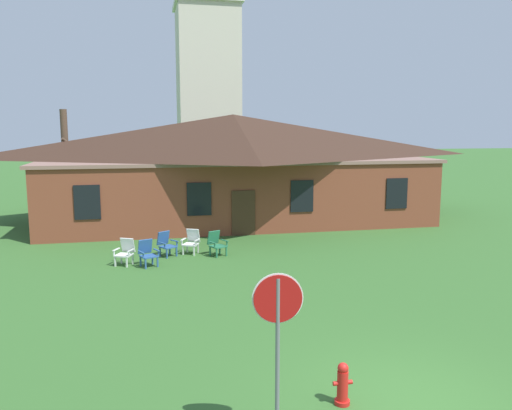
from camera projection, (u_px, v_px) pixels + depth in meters
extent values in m
plane|color=#336028|center=(413.00, 400.00, 9.46)|extent=(200.00, 200.00, 0.00)
cube|color=brown|center=(234.00, 188.00, 28.57)|extent=(19.29, 10.00, 3.20)
cube|color=#8C6458|center=(233.00, 158.00, 28.32)|extent=(19.68, 10.20, 0.16)
pyramid|color=#382319|center=(233.00, 136.00, 28.13)|extent=(20.06, 10.40, 2.29)
cube|color=black|center=(87.00, 202.00, 22.20)|extent=(1.10, 0.06, 1.50)
cube|color=black|center=(199.00, 199.00, 23.18)|extent=(1.10, 0.06, 1.50)
cube|color=black|center=(302.00, 196.00, 24.17)|extent=(1.10, 0.06, 1.50)
cube|color=black|center=(397.00, 193.00, 25.16)|extent=(1.10, 0.06, 1.50)
cube|color=#422819|center=(243.00, 213.00, 23.70)|extent=(1.10, 0.06, 2.10)
cube|color=beige|center=(208.00, 99.00, 42.03)|extent=(4.80, 4.80, 14.40)
cube|color=silver|center=(207.00, 5.00, 40.92)|extent=(5.18, 5.18, 0.36)
cylinder|color=slate|center=(277.00, 361.00, 8.09)|extent=(0.07, 0.07, 2.68)
cylinder|color=white|center=(278.00, 298.00, 7.95)|extent=(0.80, 0.10, 0.81)
cylinder|color=#B71414|center=(278.00, 299.00, 7.92)|extent=(0.76, 0.10, 0.76)
cube|color=silver|center=(127.00, 262.00, 18.40)|extent=(0.07, 0.07, 0.36)
cube|color=silver|center=(115.00, 262.00, 18.51)|extent=(0.07, 0.07, 0.36)
cube|color=silver|center=(133.00, 259.00, 18.82)|extent=(0.07, 0.07, 0.36)
cube|color=silver|center=(121.00, 259.00, 18.94)|extent=(0.07, 0.07, 0.36)
cube|color=silver|center=(124.00, 255.00, 18.64)|extent=(0.71, 0.71, 0.05)
cube|color=silver|center=(128.00, 245.00, 18.89)|extent=(0.54, 0.40, 0.54)
cube|color=silver|center=(131.00, 250.00, 18.52)|extent=(0.26, 0.45, 0.03)
cube|color=silver|center=(129.00, 254.00, 18.38)|extent=(0.05, 0.05, 0.22)
cube|color=silver|center=(116.00, 249.00, 18.66)|extent=(0.26, 0.45, 0.03)
cube|color=silver|center=(114.00, 253.00, 18.52)|extent=(0.05, 0.05, 0.22)
cube|color=#2D5693|center=(158.00, 262.00, 18.45)|extent=(0.07, 0.07, 0.36)
cube|color=#2D5693|center=(146.00, 264.00, 18.19)|extent=(0.07, 0.07, 0.36)
cube|color=#2D5693|center=(152.00, 260.00, 18.81)|extent=(0.07, 0.07, 0.36)
cube|color=#2D5693|center=(141.00, 261.00, 18.55)|extent=(0.07, 0.07, 0.36)
cube|color=#2D5693|center=(149.00, 256.00, 18.47)|extent=(0.70, 0.69, 0.05)
cube|color=#2D5693|center=(145.00, 246.00, 18.68)|extent=(0.55, 0.38, 0.54)
cube|color=#2D5693|center=(156.00, 250.00, 18.59)|extent=(0.24, 0.45, 0.03)
cube|color=#2D5693|center=(158.00, 254.00, 18.48)|extent=(0.05, 0.05, 0.22)
cube|color=#2D5693|center=(141.00, 252.00, 18.26)|extent=(0.24, 0.45, 0.03)
cube|color=#2D5693|center=(143.00, 256.00, 18.14)|extent=(0.05, 0.05, 0.22)
cube|color=#2D5693|center=(176.00, 252.00, 19.98)|extent=(0.07, 0.07, 0.36)
cube|color=#2D5693|center=(167.00, 254.00, 19.65)|extent=(0.07, 0.07, 0.36)
cube|color=#2D5693|center=(170.00, 250.00, 20.28)|extent=(0.07, 0.07, 0.36)
cube|color=#2D5693|center=(160.00, 252.00, 19.96)|extent=(0.07, 0.07, 0.36)
cube|color=#2D5693|center=(168.00, 247.00, 19.94)|extent=(0.74, 0.73, 0.05)
cube|color=#2D5693|center=(163.00, 238.00, 20.11)|extent=(0.53, 0.44, 0.54)
cube|color=#2D5693|center=(174.00, 241.00, 20.10)|extent=(0.31, 0.42, 0.03)
cube|color=#2D5693|center=(177.00, 244.00, 20.00)|extent=(0.06, 0.06, 0.22)
cube|color=#2D5693|center=(162.00, 243.00, 19.69)|extent=(0.31, 0.42, 0.03)
cube|color=#2D5693|center=(165.00, 247.00, 19.59)|extent=(0.06, 0.06, 0.22)
cube|color=silver|center=(194.00, 251.00, 20.09)|extent=(0.07, 0.07, 0.36)
cube|color=silver|center=(183.00, 250.00, 20.20)|extent=(0.07, 0.07, 0.36)
cube|color=silver|center=(198.00, 249.00, 20.51)|extent=(0.07, 0.07, 0.36)
cube|color=silver|center=(187.00, 248.00, 20.63)|extent=(0.07, 0.07, 0.36)
cube|color=silver|center=(191.00, 244.00, 20.33)|extent=(0.71, 0.71, 0.05)
cube|color=silver|center=(193.00, 235.00, 20.58)|extent=(0.54, 0.40, 0.54)
cube|color=silver|center=(197.00, 240.00, 20.21)|extent=(0.26, 0.45, 0.03)
cube|color=silver|center=(196.00, 244.00, 20.07)|extent=(0.05, 0.05, 0.22)
cube|color=silver|center=(183.00, 239.00, 20.35)|extent=(0.26, 0.45, 0.03)
cube|color=silver|center=(182.00, 243.00, 20.21)|extent=(0.05, 0.05, 0.22)
cube|color=#28704C|center=(226.00, 252.00, 20.01)|extent=(0.07, 0.07, 0.36)
cube|color=#28704C|center=(217.00, 253.00, 19.73)|extent=(0.07, 0.07, 0.36)
cube|color=#28704C|center=(220.00, 249.00, 20.35)|extent=(0.07, 0.07, 0.36)
cube|color=#28704C|center=(210.00, 251.00, 20.06)|extent=(0.07, 0.07, 0.36)
cube|color=#28704C|center=(218.00, 246.00, 20.01)|extent=(0.72, 0.71, 0.05)
cube|color=#28704C|center=(213.00, 237.00, 20.20)|extent=(0.54, 0.41, 0.54)
cube|color=#28704C|center=(224.00, 240.00, 20.15)|extent=(0.27, 0.44, 0.03)
cube|color=#28704C|center=(227.00, 244.00, 20.04)|extent=(0.05, 0.05, 0.22)
cube|color=#28704C|center=(212.00, 242.00, 19.78)|extent=(0.27, 0.44, 0.03)
cube|color=#28704C|center=(215.00, 246.00, 19.68)|extent=(0.05, 0.05, 0.22)
cylinder|color=brown|center=(66.00, 165.00, 27.38)|extent=(0.36, 0.36, 5.89)
cylinder|color=brown|center=(69.00, 145.00, 26.97)|extent=(0.81, 0.73, 0.79)
cylinder|color=brown|center=(60.00, 155.00, 27.72)|extent=(1.19, 0.88, 1.01)
cylinder|color=brown|center=(71.00, 155.00, 27.19)|extent=(0.55, 0.82, 1.20)
cylinder|color=brown|center=(57.00, 151.00, 27.59)|extent=(1.05, 1.13, 1.02)
cylinder|color=red|center=(342.00, 402.00, 9.33)|extent=(0.28, 0.28, 0.08)
cylinder|color=red|center=(343.00, 386.00, 9.29)|extent=(0.20, 0.20, 0.55)
sphere|color=red|center=(343.00, 368.00, 9.24)|extent=(0.20, 0.20, 0.20)
cylinder|color=red|center=(336.00, 384.00, 9.25)|extent=(0.10, 0.08, 0.08)
cylinder|color=red|center=(349.00, 382.00, 9.30)|extent=(0.10, 0.08, 0.08)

